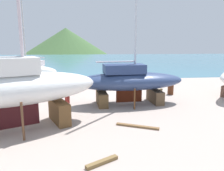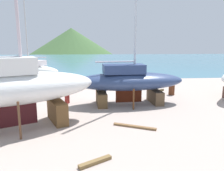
{
  "view_description": "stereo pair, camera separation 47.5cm",
  "coord_description": "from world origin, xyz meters",
  "px_view_note": "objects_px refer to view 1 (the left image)",
  "views": [
    {
      "loc": [
        -2.8,
        -18.49,
        4.62
      ],
      "look_at": [
        -0.81,
        -1.25,
        1.25
      ],
      "focal_mm": 34.14,
      "sensor_mm": 36.0,
      "label": 1
    },
    {
      "loc": [
        -2.32,
        -18.54,
        4.62
      ],
      "look_at": [
        -0.81,
        -1.25,
        1.25
      ],
      "focal_mm": 34.14,
      "sensor_mm": 36.0,
      "label": 2
    }
  ],
  "objects_px": {
    "barrel_blue_faded": "(171,90)",
    "barrel_tipped_right": "(102,88)",
    "sailboat_far_slipway": "(129,81)",
    "worker": "(67,94)",
    "sailboat_large_starboard": "(15,89)",
    "sailboat_mid_port": "(29,71)"
  },
  "relations": [
    {
      "from": "barrel_blue_faded",
      "to": "barrel_tipped_right",
      "type": "relative_size",
      "value": 1.12
    },
    {
      "from": "sailboat_far_slipway",
      "to": "worker",
      "type": "height_order",
      "value": "sailboat_far_slipway"
    },
    {
      "from": "sailboat_large_starboard",
      "to": "barrel_blue_faded",
      "type": "bearing_deg",
      "value": 7.43
    },
    {
      "from": "worker",
      "to": "barrel_blue_faded",
      "type": "relative_size",
      "value": 1.81
    },
    {
      "from": "sailboat_large_starboard",
      "to": "sailboat_mid_port",
      "type": "xyz_separation_m",
      "value": [
        -2.34,
        11.91,
        -0.51
      ]
    },
    {
      "from": "sailboat_mid_port",
      "to": "barrel_blue_faded",
      "type": "height_order",
      "value": "sailboat_mid_port"
    },
    {
      "from": "sailboat_mid_port",
      "to": "sailboat_far_slipway",
      "type": "bearing_deg",
      "value": 167.59
    },
    {
      "from": "sailboat_large_starboard",
      "to": "worker",
      "type": "height_order",
      "value": "sailboat_large_starboard"
    },
    {
      "from": "barrel_tipped_right",
      "to": "sailboat_far_slipway",
      "type": "bearing_deg",
      "value": -70.24
    },
    {
      "from": "sailboat_large_starboard",
      "to": "sailboat_mid_port",
      "type": "bearing_deg",
      "value": 76.9
    },
    {
      "from": "sailboat_large_starboard",
      "to": "barrel_blue_faded",
      "type": "xyz_separation_m",
      "value": [
        11.51,
        7.1,
        -1.86
      ]
    },
    {
      "from": "sailboat_far_slipway",
      "to": "worker",
      "type": "distance_m",
      "value": 4.93
    },
    {
      "from": "sailboat_mid_port",
      "to": "barrel_tipped_right",
      "type": "xyz_separation_m",
      "value": [
        7.63,
        -2.63,
        -1.53
      ]
    },
    {
      "from": "sailboat_large_starboard",
      "to": "barrel_tipped_right",
      "type": "bearing_deg",
      "value": 36.12
    },
    {
      "from": "sailboat_large_starboard",
      "to": "sailboat_far_slipway",
      "type": "bearing_deg",
      "value": 8.28
    },
    {
      "from": "sailboat_far_slipway",
      "to": "worker",
      "type": "bearing_deg",
      "value": 171.25
    },
    {
      "from": "sailboat_large_starboard",
      "to": "worker",
      "type": "distance_m",
      "value": 5.6
    },
    {
      "from": "sailboat_far_slipway",
      "to": "barrel_tipped_right",
      "type": "relative_size",
      "value": 17.36
    },
    {
      "from": "worker",
      "to": "barrel_tipped_right",
      "type": "distance_m",
      "value": 5.36
    },
    {
      "from": "worker",
      "to": "barrel_tipped_right",
      "type": "relative_size",
      "value": 2.03
    },
    {
      "from": "barrel_tipped_right",
      "to": "sailboat_mid_port",
      "type": "bearing_deg",
      "value": 160.99
    },
    {
      "from": "sailboat_large_starboard",
      "to": "worker",
      "type": "bearing_deg",
      "value": 41.66
    }
  ]
}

